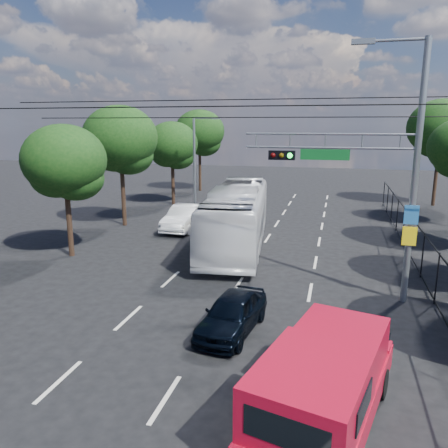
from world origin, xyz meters
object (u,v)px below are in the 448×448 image
(white_van, at_px, (185,217))
(red_pickup, at_px, (325,382))
(signal_mast, at_px, (380,163))
(navy_hatchback, at_px, (232,313))
(white_bus, at_px, (237,216))

(white_van, bearing_deg, red_pickup, -60.34)
(signal_mast, xyz_separation_m, white_van, (-10.78, 8.90, -4.46))
(navy_hatchback, bearing_deg, white_bus, 109.46)
(signal_mast, height_order, navy_hatchback, signal_mast)
(signal_mast, distance_m, navy_hatchback, 7.64)
(navy_hatchback, height_order, white_van, white_van)
(red_pickup, height_order, white_bus, white_bus)
(signal_mast, bearing_deg, white_bus, 138.08)
(white_bus, bearing_deg, red_pickup, -76.69)
(navy_hatchback, height_order, white_bus, white_bus)
(red_pickup, relative_size, white_van, 1.25)
(red_pickup, bearing_deg, signal_mast, 79.56)
(navy_hatchback, xyz_separation_m, white_bus, (-2.18, 10.10, 1.02))
(signal_mast, relative_size, white_van, 2.01)
(navy_hatchback, relative_size, white_bus, 0.31)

